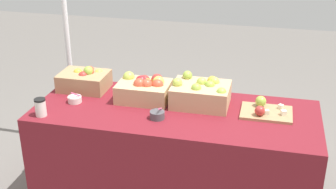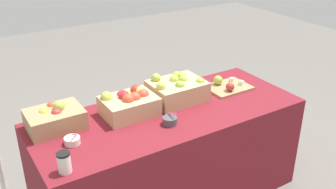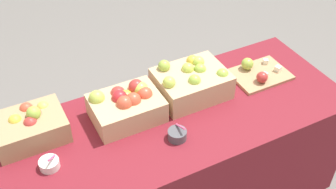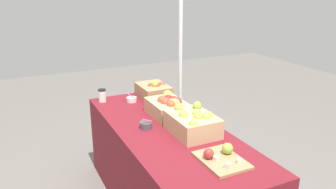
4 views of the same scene
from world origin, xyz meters
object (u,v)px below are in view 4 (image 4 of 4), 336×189
Objects in this scene: cutting_board_front at (221,157)px; sample_bowl_mid at (132,99)px; tent_pole at (180,63)px; apple_crate_right at (193,123)px; apple_crate_middle at (168,106)px; sample_bowl_near at (146,125)px; apple_crate_left at (154,90)px; coffee_cup at (102,95)px.

sample_bowl_mid is at bearing -174.53° from cutting_board_front.
tent_pole is (-0.37, 0.71, 0.20)m from sample_bowl_mid.
apple_crate_right reaches higher than sample_bowl_mid.
cutting_board_front is 3.49× the size of sample_bowl_mid.
sample_bowl_near is (0.16, -0.26, -0.06)m from apple_crate_middle.
tent_pole is at bearing 140.41° from sample_bowl_near.
sample_bowl_near is at bearing -39.59° from tent_pole.
apple_crate_middle reaches higher than apple_crate_left.
apple_crate_right is 4.02× the size of sample_bowl_near.
apple_crate_right is at bearing 174.33° from cutting_board_front.
apple_crate_right is at bearing 1.66° from apple_crate_middle.
cutting_board_front is 0.17× the size of tent_pole.
coffee_cup is (-0.75, -0.14, 0.03)m from sample_bowl_near.
apple_crate_left is 0.60m from tent_pole.
apple_crate_middle is 1.08× the size of cutting_board_front.
coffee_cup is (-0.10, -0.48, -0.01)m from apple_crate_left.
apple_crate_left is at bearing 170.25° from apple_crate_middle.
apple_crate_right reaches higher than apple_crate_left.
coffee_cup is 0.99m from tent_pole.
sample_bowl_mid is (0.02, -0.24, -0.05)m from apple_crate_left.
apple_crate_right reaches higher than apple_crate_middle.
sample_bowl_mid is 0.05× the size of tent_pole.
apple_crate_middle is 0.31m from sample_bowl_near.
cutting_board_front is at bearing -5.67° from apple_crate_right.
coffee_cup is at bearing -102.05° from apple_crate_left.
apple_crate_left reaches higher than cutting_board_front.
apple_crate_right is at bearing -23.84° from tent_pole.
coffee_cup reaches higher than sample_bowl_near.
sample_bowl_mid is (-0.46, -0.16, -0.06)m from apple_crate_middle.
coffee_cup reaches higher than sample_bowl_mid.
cutting_board_front is 1.77m from tent_pole.
sample_bowl_mid is at bearing 170.07° from sample_bowl_near.
apple_crate_middle reaches higher than cutting_board_front.
coffee_cup is at bearing -157.26° from apple_crate_right.
apple_crate_left is 0.49m from apple_crate_middle.
apple_crate_right is 1.16× the size of cutting_board_front.
sample_bowl_mid reaches higher than cutting_board_front.
sample_bowl_near is (-0.24, -0.28, -0.06)m from apple_crate_right.
apple_crate_right is 0.44m from cutting_board_front.
apple_crate_left is 0.90× the size of apple_crate_right.
apple_crate_middle is 0.93× the size of apple_crate_right.
coffee_cup is (-0.98, -0.41, -0.02)m from apple_crate_right.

